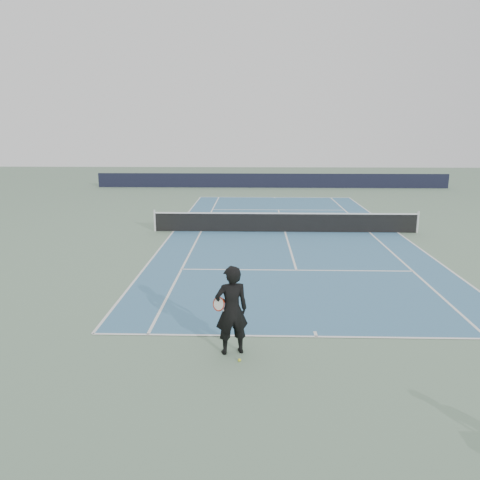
{
  "coord_description": "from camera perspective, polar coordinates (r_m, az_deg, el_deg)",
  "views": [
    {
      "loc": [
        -1.55,
        -22.41,
        4.91
      ],
      "look_at": [
        -2.02,
        -6.37,
        1.1
      ],
      "focal_mm": 35.0,
      "sensor_mm": 36.0,
      "label": 1
    }
  ],
  "objects": [
    {
      "name": "tennis_net",
      "position": [
        22.89,
        5.52,
        2.2
      ],
      "size": [
        12.9,
        0.1,
        1.07
      ],
      "color": "silver",
      "rests_on": "ground"
    },
    {
      "name": "tennis_ball",
      "position": [
        10.46,
        -0.07,
        -14.43
      ],
      "size": [
        0.07,
        0.07,
        0.07
      ],
      "primitive_type": "sphere",
      "color": "yellow",
      "rests_on": "ground"
    },
    {
      "name": "court_surface",
      "position": [
        22.99,
        5.5,
        0.98
      ],
      "size": [
        10.97,
        23.77,
        0.01
      ],
      "primitive_type": "cube",
      "color": "teal",
      "rests_on": "ground"
    },
    {
      "name": "tennis_player",
      "position": [
        10.43,
        -1.04,
        -8.53
      ],
      "size": [
        0.9,
        0.75,
        2.04
      ],
      "color": "black",
      "rests_on": "ground"
    },
    {
      "name": "ground",
      "position": [
        22.99,
        5.5,
        0.97
      ],
      "size": [
        80.0,
        80.0,
        0.0
      ],
      "primitive_type": "plane",
      "color": "slate"
    },
    {
      "name": "windscreen_far",
      "position": [
        40.55,
        3.88,
        7.24
      ],
      "size": [
        30.0,
        0.25,
        1.2
      ],
      "primitive_type": "cube",
      "color": "black",
      "rests_on": "ground"
    }
  ]
}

